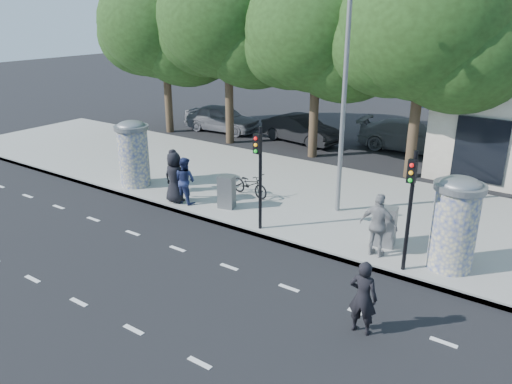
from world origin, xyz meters
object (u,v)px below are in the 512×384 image
Objects in this scene: ad_column_left at (133,152)px; ped_a at (175,177)px; traffic_pole_near at (259,168)px; man_road at (363,297)px; car_right at (410,136)px; ad_column_right at (455,221)px; bicycle at (250,184)px; ped_c at (185,180)px; cabinet_right at (385,227)px; traffic_pole_far at (410,200)px; cabinet_left at (227,192)px; car_left at (222,118)px; street_lamp at (344,79)px; car_mid at (301,129)px; ped_e at (378,225)px; ped_b at (174,170)px.

ped_a is at bearing -10.06° from ad_column_left.
traffic_pole_near is 5.93m from man_road.
ad_column_left is 0.50× the size of car_right.
ad_column_right is 1.51× the size of bicycle.
ad_column_left is at bearing -5.28° from ped_c.
traffic_pole_far is at bearing -58.22° from cabinet_right.
ad_column_right reaches higher than ped_a.
bicycle is 0.33× the size of car_right.
car_left is (-7.92, 9.72, 0.04)m from cabinet_left.
ad_column_left reaches higher than car_left.
ped_a is (2.67, -0.47, -0.44)m from ad_column_left.
street_lamp reaches higher than man_road.
car_right is at bearing -82.87° from car_left.
traffic_pole_far is at bearing -100.67° from bicycle.
traffic_pole_near is 3.49m from bicycle.
ped_a is 2.87m from bicycle.
ped_a reaches higher than man_road.
bicycle is 1.47m from cabinet_left.
ad_column_right is at bearing -160.98° from car_right.
car_left is (-13.75, 9.42, 0.01)m from cabinet_right.
man_road reaches higher than cabinet_right.
ad_column_left is 10.45m from car_left.
traffic_pole_near is 2.72× the size of cabinet_right.
car_mid is (-4.79, 10.98, -1.49)m from traffic_pole_near.
cabinet_right is (10.41, 0.46, -0.76)m from ad_column_left.
street_lamp is 4.20× the size of ped_a.
ad_column_left is 0.78× the size of traffic_pole_near.
street_lamp reaches higher than ped_a.
ped_e is (-1.94, -0.49, -0.43)m from ad_column_right.
man_road is 20.16m from car_left.
car_right is at bearing 94.23° from street_lamp.
cabinet_left is 0.27× the size of car_mid.
man_road is at bearing -88.00° from traffic_pole_far.
traffic_pole_near is 2.85× the size of cabinet_left.
ped_a is (-9.73, -0.67, -0.44)m from ad_column_right.
car_mid is (-8.60, 9.82, -0.04)m from cabinet_right.
traffic_pole_far reaches higher than ped_a.
car_mid is 0.85× the size of car_right.
ped_c reaches higher than car_mid.
ad_column_right is at bearing -178.11° from ped_a.
traffic_pole_far is 9.68m from ped_b.
street_lamp is at bearing 156.27° from ad_column_right.
street_lamp reaches higher than bicycle.
ped_b reaches higher than car_left.
bicycle is 1.40× the size of cabinet_right.
cabinet_left is (-6.92, 3.92, -0.15)m from man_road.
ad_column_right is 2.14m from cabinet_right.
ped_c is 2.51m from bicycle.
cabinet_left is 12.19m from car_right.
traffic_pole_near is at bearing 6.43° from ped_e.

